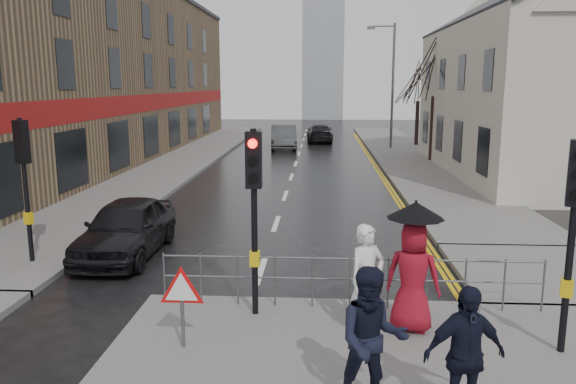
# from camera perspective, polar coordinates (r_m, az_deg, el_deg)

# --- Properties ---
(ground) EXTENTS (120.00, 120.00, 0.00)m
(ground) POSITION_cam_1_polar(r_m,az_deg,el_deg) (10.50, -4.56, -13.27)
(ground) COLOR black
(ground) RESTS_ON ground
(left_pavement) EXTENTS (4.00, 44.00, 0.14)m
(left_pavement) POSITION_cam_1_polar(r_m,az_deg,el_deg) (33.69, -10.19, 3.54)
(left_pavement) COLOR #605E5B
(left_pavement) RESTS_ON ground
(right_pavement) EXTENTS (4.00, 40.00, 0.14)m
(right_pavement) POSITION_cam_1_polar(r_m,az_deg,el_deg) (35.12, 11.77, 3.78)
(right_pavement) COLOR #605E5B
(right_pavement) RESTS_ON ground
(pavement_bridge_right) EXTENTS (4.00, 4.20, 0.14)m
(pavement_bridge_right) POSITION_cam_1_polar(r_m,az_deg,el_deg) (14.14, 24.67, -7.50)
(pavement_bridge_right) COLOR #605E5B
(pavement_bridge_right) RESTS_ON ground
(building_left_terrace) EXTENTS (8.00, 42.00, 10.00)m
(building_left_terrace) POSITION_cam_1_polar(r_m,az_deg,el_deg) (34.21, -20.05, 11.45)
(building_left_terrace) COLOR #7F6849
(building_left_terrace) RESTS_ON ground
(building_right_cream) EXTENTS (9.00, 16.40, 10.10)m
(building_right_cream) POSITION_cam_1_polar(r_m,az_deg,el_deg) (29.47, 24.99, 10.86)
(building_right_cream) COLOR beige
(building_right_cream) RESTS_ON ground
(church_tower) EXTENTS (5.00, 5.00, 18.00)m
(church_tower) POSITION_cam_1_polar(r_m,az_deg,el_deg) (71.64, 3.58, 14.66)
(church_tower) COLOR #979A9F
(church_tower) RESTS_ON ground
(traffic_signal_near_left) EXTENTS (0.28, 0.27, 3.40)m
(traffic_signal_near_left) POSITION_cam_1_polar(r_m,az_deg,el_deg) (9.92, -3.48, 0.22)
(traffic_signal_near_left) COLOR black
(traffic_signal_near_left) RESTS_ON near_pavement
(traffic_signal_near_right) EXTENTS (0.34, 0.33, 3.40)m
(traffic_signal_near_right) POSITION_cam_1_polar(r_m,az_deg,el_deg) (9.48, 27.10, -1.48)
(traffic_signal_near_right) COLOR black
(traffic_signal_near_right) RESTS_ON near_pavement
(traffic_signal_far_left) EXTENTS (0.34, 0.33, 3.40)m
(traffic_signal_far_left) POSITION_cam_1_polar(r_m,az_deg,el_deg) (14.37, -25.26, 2.52)
(traffic_signal_far_left) COLOR black
(traffic_signal_far_left) RESTS_ON left_pavement
(guard_railing_front) EXTENTS (7.14, 0.04, 1.00)m
(guard_railing_front) POSITION_cam_1_polar(r_m,az_deg,el_deg) (10.67, 6.35, -7.95)
(guard_railing_front) COLOR #595B5E
(guard_railing_front) RESTS_ON near_pavement
(warning_sign) EXTENTS (0.80, 0.07, 1.35)m
(warning_sign) POSITION_cam_1_polar(r_m,az_deg,el_deg) (9.15, -10.76, -10.11)
(warning_sign) COLOR #595B5E
(warning_sign) RESTS_ON near_pavement
(street_lamp) EXTENTS (1.83, 0.25, 8.00)m
(street_lamp) POSITION_cam_1_polar(r_m,az_deg,el_deg) (37.75, 10.34, 11.37)
(street_lamp) COLOR #595B5E
(street_lamp) RESTS_ON right_pavement
(tree_near) EXTENTS (2.40, 2.40, 6.58)m
(tree_near) POSITION_cam_1_polar(r_m,az_deg,el_deg) (32.08, 14.71, 12.07)
(tree_near) COLOR black
(tree_near) RESTS_ON right_pavement
(tree_far) EXTENTS (2.40, 2.40, 5.64)m
(tree_far) POSITION_cam_1_polar(r_m,az_deg,el_deg) (40.03, 13.14, 10.82)
(tree_far) COLOR black
(tree_far) RESTS_ON right_pavement
(pedestrian_a) EXTENTS (0.82, 0.75, 1.87)m
(pedestrian_a) POSITION_cam_1_polar(r_m,az_deg,el_deg) (9.61, 8.02, -8.76)
(pedestrian_a) COLOR white
(pedestrian_a) RESTS_ON near_pavement
(pedestrian_b) EXTENTS (0.98, 0.78, 1.92)m
(pedestrian_b) POSITION_cam_1_polar(r_m,az_deg,el_deg) (7.44, 8.53, -14.68)
(pedestrian_b) COLOR black
(pedestrian_b) RESTS_ON near_pavement
(pedestrian_with_umbrella) EXTENTS (1.08, 0.96, 2.25)m
(pedestrian_with_umbrella) POSITION_cam_1_polar(r_m,az_deg,el_deg) (9.75, 12.62, -7.16)
(pedestrian_with_umbrella) COLOR maroon
(pedestrian_with_umbrella) RESTS_ON near_pavement
(pedestrian_d) EXTENTS (1.12, 0.66, 1.80)m
(pedestrian_d) POSITION_cam_1_polar(r_m,az_deg,el_deg) (7.44, 17.47, -15.58)
(pedestrian_d) COLOR black
(pedestrian_d) RESTS_ON near_pavement
(car_parked) EXTENTS (1.75, 4.26, 1.45)m
(car_parked) POSITION_cam_1_polar(r_m,az_deg,el_deg) (14.78, -16.12, -3.51)
(car_parked) COLOR black
(car_parked) RESTS_ON ground
(car_mid) EXTENTS (2.06, 4.92, 1.58)m
(car_mid) POSITION_cam_1_polar(r_m,az_deg,el_deg) (37.96, -0.45, 5.62)
(car_mid) COLOR #3D4042
(car_mid) RESTS_ON ground
(car_far) EXTENTS (2.04, 4.65, 1.33)m
(car_far) POSITION_cam_1_polar(r_m,az_deg,el_deg) (42.32, 3.23, 5.98)
(car_far) COLOR black
(car_far) RESTS_ON ground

